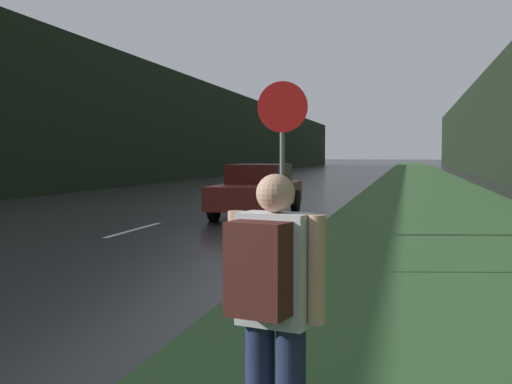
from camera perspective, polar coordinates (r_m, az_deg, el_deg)
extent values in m
cube|color=#33562D|center=(40.62, 14.61, 0.74)|extent=(6.00, 240.00, 0.02)
cube|color=silver|center=(15.10, -10.77, -3.31)|extent=(0.12, 3.00, 0.01)
cube|color=silver|center=(21.65, -3.19, -1.29)|extent=(0.12, 3.00, 0.01)
cube|color=black|center=(53.14, -4.43, 5.38)|extent=(2.00, 140.00, 7.40)
cube|color=black|center=(51.11, 21.20, 5.90)|extent=(2.00, 140.00, 8.55)
cylinder|color=slate|center=(9.32, 2.34, -1.00)|extent=(0.07, 0.07, 2.05)
cylinder|color=#B71414|center=(9.32, 2.36, 7.57)|extent=(0.74, 0.02, 0.74)
cube|color=silver|center=(3.39, 1.74, -6.86)|extent=(0.42, 0.30, 0.59)
sphere|color=tan|center=(3.34, 1.75, -0.12)|extent=(0.20, 0.20, 0.20)
cylinder|color=tan|center=(3.49, -1.76, -6.28)|extent=(0.09, 0.09, 0.56)
cylinder|color=tan|center=(3.29, 5.45, -6.88)|extent=(0.09, 0.09, 0.56)
cube|color=#471E19|center=(3.21, 0.19, -6.88)|extent=(0.34, 0.25, 0.47)
cube|color=maroon|center=(18.06, 0.13, -0.23)|extent=(1.75, 4.76, 0.63)
cube|color=#40120F|center=(18.26, 0.30, 1.64)|extent=(1.49, 2.14, 0.54)
cylinder|color=black|center=(16.46, 1.78, -1.54)|extent=(0.20, 0.68, 0.68)
cylinder|color=black|center=(16.87, -3.77, -1.43)|extent=(0.20, 0.68, 0.68)
cylinder|color=black|center=(19.35, 3.53, -0.83)|extent=(0.20, 0.68, 0.68)
cylinder|color=black|center=(19.70, -1.24, -0.75)|extent=(0.20, 0.68, 0.68)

